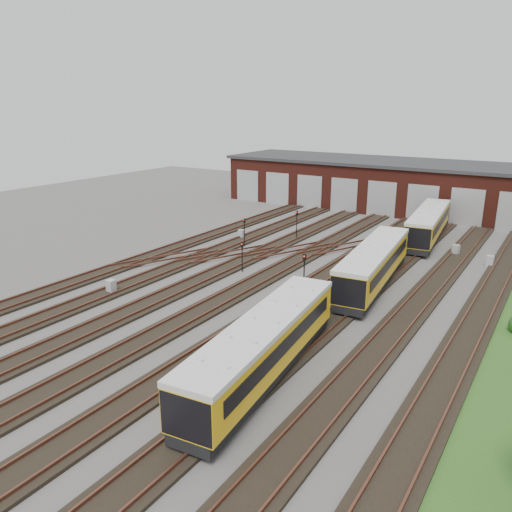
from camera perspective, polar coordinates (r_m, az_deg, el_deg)
The scene contains 13 objects.
ground at distance 34.46m, azimuth -1.76°, elevation -6.18°, with size 120.00×120.00×0.00m, color #494744.
track_network at distance 34.95m, azimuth -1.44°, elevation -5.65°, with size 30.40×70.00×0.33m.
maintenance_shed at distance 69.24m, azimuth 17.40°, elevation 7.63°, with size 51.00×12.50×6.35m.
metro_train at distance 39.18m, azimuth 13.33°, elevation -0.93°, with size 4.02×46.16×2.89m.
signal_mast_0 at distance 49.21m, azimuth -1.34°, elevation 3.15°, with size 0.25×0.23×2.80m.
signal_mast_1 at distance 41.53m, azimuth -1.60°, elevation 0.35°, with size 0.26×0.25×2.59m.
signal_mast_2 at distance 51.71m, azimuth 4.68°, elevation 3.96°, with size 0.23×0.22×3.06m.
signal_mast_3 at distance 37.65m, azimuth 5.53°, elevation -1.25°, with size 0.27×0.25×2.83m.
relay_cabinet_0 at distance 38.73m, azimuth -16.23°, elevation -3.38°, with size 0.63×0.52×1.05m, color #AAAEB0.
relay_cabinet_1 at distance 52.36m, azimuth -1.68°, elevation 2.52°, with size 0.57×0.48×0.95m, color #AAAEB0.
relay_cabinet_2 at distance 32.53m, azimuth 1.06°, elevation -6.55°, with size 0.68×0.57×1.14m, color #AAAEB0.
relay_cabinet_3 at distance 50.13m, azimuth 21.86°, elevation 0.64°, with size 0.60×0.50×1.00m, color #AAAEB0.
relay_cabinet_4 at distance 47.78m, azimuth 25.17°, elevation -0.53°, with size 0.59×0.49×0.99m, color #AAAEB0.
Camera 1 is at (17.98, -26.08, 13.57)m, focal length 35.00 mm.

